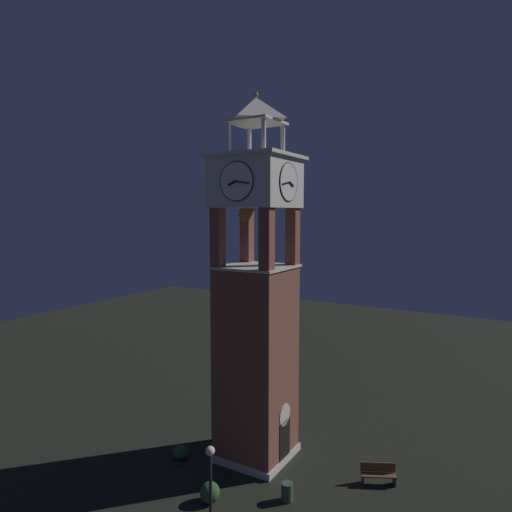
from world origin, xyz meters
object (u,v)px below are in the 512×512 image
Objects in this scene: park_bench at (378,474)px; trash_bin at (287,492)px; clock_tower at (256,312)px; lamp_post at (210,475)px.

park_bench reaches higher than trash_bin.
clock_tower is 4.85× the size of lamp_post.
clock_tower is 8.14m from trash_bin.
park_bench is 4.48m from trash_bin.
clock_tower reaches higher than lamp_post.
lamp_post reaches higher than park_bench.
park_bench is 2.04× the size of trash_bin.
park_bench is (0.72, -6.12, -7.03)m from clock_tower.
trash_bin is (-2.53, -3.05, -7.11)m from clock_tower.
lamp_post is at bearing 146.88° from park_bench.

